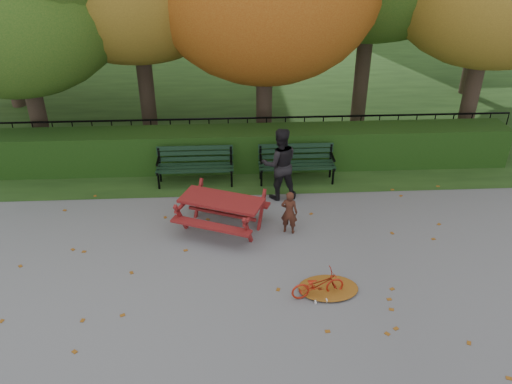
{
  "coord_description": "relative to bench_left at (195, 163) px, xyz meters",
  "views": [
    {
      "loc": [
        -0.45,
        -6.93,
        5.67
      ],
      "look_at": [
        0.01,
        1.37,
        1.0
      ],
      "focal_mm": 35.0,
      "sensor_mm": 36.0,
      "label": 1
    }
  ],
  "objects": [
    {
      "name": "ground",
      "position": [
        1.3,
        -3.7,
        -0.52
      ],
      "size": [
        90.0,
        90.0,
        0.0
      ],
      "primitive_type": "plane",
      "color": "gray",
      "rests_on": "ground"
    },
    {
      "name": "grass_strip",
      "position": [
        1.3,
        10.3,
        -0.51
      ],
      "size": [
        90.0,
        90.0,
        0.0
      ],
      "primitive_type": "plane",
      "color": "#1C3614",
      "rests_on": "ground"
    },
    {
      "name": "hedge",
      "position": [
        1.3,
        0.8,
        -0.02
      ],
      "size": [
        13.0,
        0.9,
        1.0
      ],
      "primitive_type": "cube",
      "color": "#14330E",
      "rests_on": "ground"
    },
    {
      "name": "iron_fence",
      "position": [
        1.3,
        1.6,
        0.02
      ],
      "size": [
        14.0,
        0.04,
        1.02
      ],
      "color": "black",
      "rests_on": "ground"
    },
    {
      "name": "bench_left",
      "position": [
        0.0,
        0.0,
        0.0
      ],
      "size": [
        1.8,
        0.57,
        0.88
      ],
      "color": "black",
      "rests_on": "ground"
    },
    {
      "name": "bench_right",
      "position": [
        2.4,
        0.0,
        0.0
      ],
      "size": [
        1.8,
        0.57,
        0.88
      ],
      "color": "black",
      "rests_on": "ground"
    },
    {
      "name": "picnic_table",
      "position": [
        0.63,
        -2.05,
        0.03
      ],
      "size": [
        2.02,
        1.85,
        0.8
      ],
      "rotation": [
        0.0,
        0.0,
        -0.4
      ],
      "color": "maroon",
      "rests_on": "ground"
    },
    {
      "name": "leaf_pile",
      "position": [
        2.46,
        -4.05,
        -0.48
      ],
      "size": [
        1.23,
        1.04,
        0.07
      ],
      "primitive_type": "ellipsoid",
      "rotation": [
        0.0,
        0.0,
        0.36
      ],
      "color": "brown",
      "rests_on": "ground"
    },
    {
      "name": "leaf_scatter",
      "position": [
        1.3,
        -3.4,
        -0.51
      ],
      "size": [
        9.0,
        5.7,
        0.01
      ],
      "primitive_type": null,
      "color": "brown",
      "rests_on": "ground"
    },
    {
      "name": "child",
      "position": [
        1.98,
        -2.24,
        -0.06
      ],
      "size": [
        0.39,
        0.32,
        0.93
      ],
      "primitive_type": "imported",
      "rotation": [
        0.0,
        0.0,
        2.82
      ],
      "color": "#411F14",
      "rests_on": "ground"
    },
    {
      "name": "adult",
      "position": [
        1.92,
        -0.8,
        0.31
      ],
      "size": [
        0.87,
        0.71,
        1.66
      ],
      "primitive_type": "imported",
      "rotation": [
        0.0,
        0.0,
        3.24
      ],
      "color": "black",
      "rests_on": "ground"
    },
    {
      "name": "bicycle",
      "position": [
        2.24,
        -4.2,
        -0.28
      ],
      "size": [
        0.96,
        0.48,
        0.48
      ],
      "primitive_type": "imported",
      "rotation": [
        0.0,
        0.0,
        1.75
      ],
      "color": "#A9220F",
      "rests_on": "ground"
    }
  ]
}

